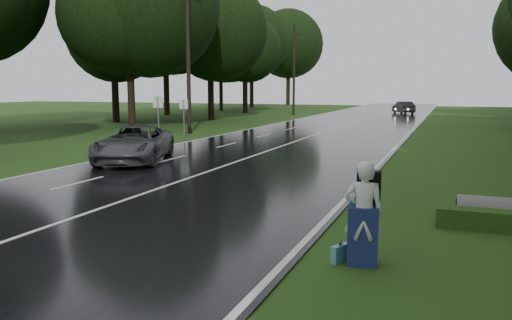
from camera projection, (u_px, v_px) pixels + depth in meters
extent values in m
plane|color=#244614|center=(117.00, 204.00, 14.06)|extent=(160.00, 160.00, 0.00)
cube|color=black|center=(308.00, 137.00, 32.53)|extent=(12.00, 140.00, 0.04)
cube|color=silver|center=(308.00, 137.00, 32.52)|extent=(0.12, 140.00, 0.01)
imported|color=#444749|center=(134.00, 144.00, 21.74)|extent=(4.26, 6.08, 1.54)
imported|color=black|center=(403.00, 107.00, 61.19)|extent=(3.12, 4.61, 1.44)
imported|color=silver|center=(364.00, 213.00, 9.12)|extent=(0.75, 0.54, 1.92)
cube|color=navy|center=(363.00, 236.00, 9.18)|extent=(0.58, 0.42, 1.08)
cube|color=black|center=(369.00, 188.00, 9.31)|extent=(0.46, 0.28, 0.61)
cube|color=teal|center=(340.00, 253.00, 9.42)|extent=(0.30, 0.46, 0.32)
cylinder|color=slate|center=(486.00, 224.00, 12.04)|extent=(1.32, 0.66, 0.66)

